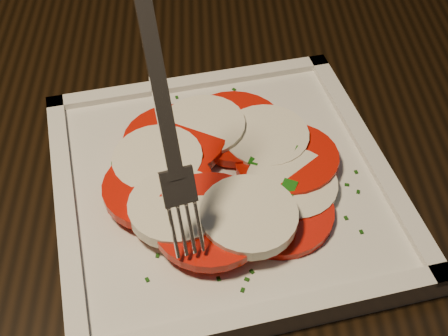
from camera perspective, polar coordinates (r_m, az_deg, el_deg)
name	(u,v)px	position (r m, az deg, el deg)	size (l,w,h in m)	color
table	(219,224)	(0.62, -0.49, -5.15)	(1.21, 0.82, 0.75)	black
plate	(224,187)	(0.51, 0.00, -1.75)	(0.27, 0.27, 0.01)	silver
caprese_salad	(224,171)	(0.49, 0.01, -0.32)	(0.20, 0.22, 0.03)	red
fork	(159,98)	(0.40, -5.99, 6.36)	(0.04, 0.09, 0.18)	white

